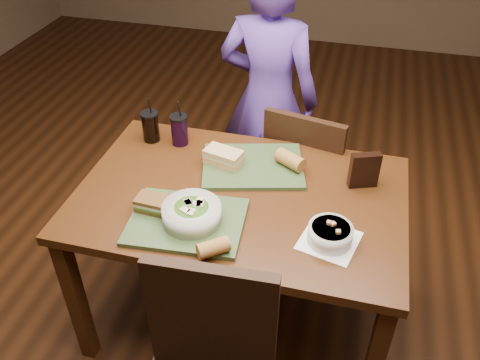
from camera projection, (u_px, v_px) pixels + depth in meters
name	position (u px, v px, depth m)	size (l,w,h in m)	color
ground	(240.00, 313.00, 2.48)	(6.00, 6.00, 0.00)	#381C0B
dining_table	(240.00, 211.00, 2.07)	(1.30, 0.85, 0.75)	#43230D
chair_far	(302.00, 176.00, 2.54)	(0.45, 0.46, 0.88)	black
diner	(268.00, 99.00, 2.67)	(0.54, 0.35, 1.47)	#58389C
tray_near	(187.00, 222.00, 1.88)	(0.42, 0.32, 0.02)	#374D28
tray_far	(253.00, 166.00, 2.15)	(0.42, 0.32, 0.02)	#374D28
salad_bowl	(192.00, 212.00, 1.85)	(0.22, 0.22, 0.07)	silver
soup_bowl	(330.00, 234.00, 1.79)	(0.23, 0.23, 0.08)	white
sandwich_near	(152.00, 203.00, 1.90)	(0.12, 0.09, 0.05)	#593819
sandwich_far	(223.00, 157.00, 2.14)	(0.17, 0.12, 0.06)	tan
baguette_near	(213.00, 248.00, 1.72)	(0.05, 0.05, 0.11)	#AD7533
baguette_far	(290.00, 160.00, 2.12)	(0.06, 0.06, 0.13)	#AD7533
cup_cola	(150.00, 126.00, 2.29)	(0.08, 0.08, 0.22)	black
cup_berry	(179.00, 130.00, 2.27)	(0.08, 0.08, 0.22)	black
chip_bag	(364.00, 170.00, 2.02)	(0.12, 0.04, 0.15)	black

